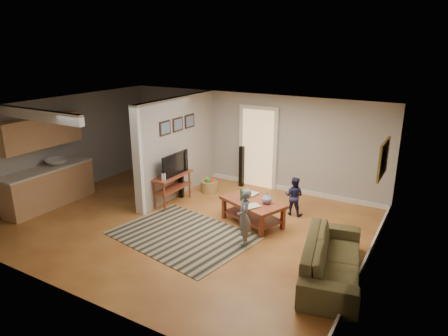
{
  "coord_description": "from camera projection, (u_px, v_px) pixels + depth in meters",
  "views": [
    {
      "loc": [
        4.68,
        -6.45,
        3.78
      ],
      "look_at": [
        0.45,
        0.86,
        1.1
      ],
      "focal_mm": 32.0,
      "sensor_mm": 36.0,
      "label": 1
    }
  ],
  "objects": [
    {
      "name": "ground",
      "position": [
        186.0,
        223.0,
        8.7
      ],
      "size": [
        7.5,
        7.5,
        0.0
      ],
      "primitive_type": "plane",
      "color": "brown",
      "rests_on": "ground"
    },
    {
      "name": "room_shell",
      "position": [
        157.0,
        148.0,
        9.12
      ],
      "size": [
        7.54,
        6.02,
        2.52
      ],
      "color": "#A5A39E",
      "rests_on": "ground"
    },
    {
      "name": "area_rug",
      "position": [
        183.0,
        235.0,
        8.14
      ],
      "size": [
        3.01,
        2.42,
        0.01
      ],
      "primitive_type": "cube",
      "rotation": [
        0.0,
        0.0,
        -0.17
      ],
      "color": "black",
      "rests_on": "ground"
    },
    {
      "name": "sofa",
      "position": [
        330.0,
        276.0,
        6.73
      ],
      "size": [
        1.35,
        2.41,
        0.66
      ],
      "primitive_type": "imported",
      "rotation": [
        0.0,
        0.0,
        1.78
      ],
      "color": "#4E4827",
      "rests_on": "ground"
    },
    {
      "name": "coffee_table",
      "position": [
        254.0,
        206.0,
        8.56
      ],
      "size": [
        1.54,
        1.22,
        0.8
      ],
      "rotation": [
        0.0,
        0.0,
        -0.37
      ],
      "color": "maroon",
      "rests_on": "ground"
    },
    {
      "name": "tv_console",
      "position": [
        172.0,
        177.0,
        9.58
      ],
      "size": [
        0.44,
        1.17,
        1.01
      ],
      "rotation": [
        0.0,
        0.0,
        -0.0
      ],
      "color": "maroon",
      "rests_on": "ground"
    },
    {
      "name": "speaker_left",
      "position": [
        181.0,
        176.0,
        9.99
      ],
      "size": [
        0.14,
        0.14,
        1.13
      ],
      "primitive_type": "cube",
      "rotation": [
        0.0,
        0.0,
        0.27
      ],
      "color": "black",
      "rests_on": "ground"
    },
    {
      "name": "speaker_right",
      "position": [
        242.0,
        166.0,
        10.79
      ],
      "size": [
        0.12,
        0.12,
        1.12
      ],
      "primitive_type": "cube",
      "rotation": [
        0.0,
        0.0,
        -0.11
      ],
      "color": "black",
      "rests_on": "ground"
    },
    {
      "name": "toy_basket",
      "position": [
        209.0,
        186.0,
        10.49
      ],
      "size": [
        0.44,
        0.44,
        0.4
      ],
      "color": "olive",
      "rests_on": "ground"
    },
    {
      "name": "child",
      "position": [
        244.0,
        244.0,
        7.81
      ],
      "size": [
        0.42,
        0.49,
        1.14
      ],
      "primitive_type": "imported",
      "rotation": [
        0.0,
        0.0,
        -1.16
      ],
      "color": "slate",
      "rests_on": "ground"
    },
    {
      "name": "toddler",
      "position": [
        293.0,
        214.0,
        9.15
      ],
      "size": [
        0.45,
        0.36,
        0.9
      ],
      "primitive_type": "imported",
      "rotation": [
        0.0,
        0.0,
        3.19
      ],
      "color": "#212044",
      "rests_on": "ground"
    }
  ]
}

